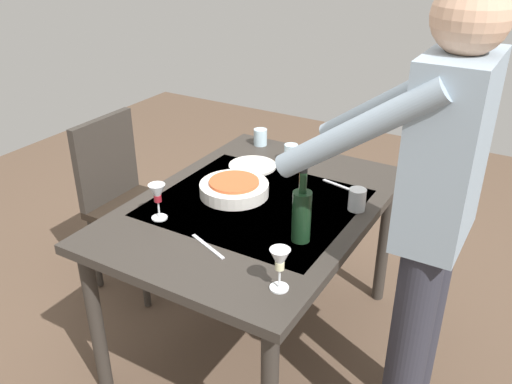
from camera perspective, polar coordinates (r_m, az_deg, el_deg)
ground_plane at (r=2.72m, az=-0.00°, el=-14.99°), size 6.00×6.00×0.00m
dining_table at (r=2.33m, az=-0.00°, el=-2.82°), size 1.33×0.95×0.74m
chair_near at (r=2.92m, az=-13.81°, el=-0.03°), size 0.40×0.40×0.91m
person_server at (r=1.85m, az=17.98°, el=-1.98°), size 0.42×0.61×1.69m
wine_bottle at (r=1.98m, az=4.84°, el=-2.34°), size 0.07×0.07×0.30m
wine_glass_left at (r=2.16m, az=-10.36°, el=-0.34°), size 0.07×0.07×0.15m
wine_glass_right at (r=1.73m, az=2.53°, el=-7.38°), size 0.07×0.07×0.15m
water_cup_near_left at (r=2.86m, az=0.46°, el=5.81°), size 0.07×0.07×0.09m
water_cup_near_right at (r=2.25m, az=10.62°, el=-0.79°), size 0.07×0.07×0.09m
water_cup_far_left at (r=2.66m, az=3.70°, el=4.12°), size 0.07×0.07×0.09m
serving_bowl_pasta at (r=2.34m, az=-2.32°, el=0.43°), size 0.30×0.30×0.07m
dinner_plate_near at (r=2.61m, az=-0.38°, el=2.78°), size 0.23×0.23×0.01m
table_knife at (r=2.00m, az=-5.11°, el=-5.74°), size 0.09×0.19×0.00m
table_fork at (r=2.45m, az=8.82°, el=0.65°), size 0.05×0.18×0.00m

